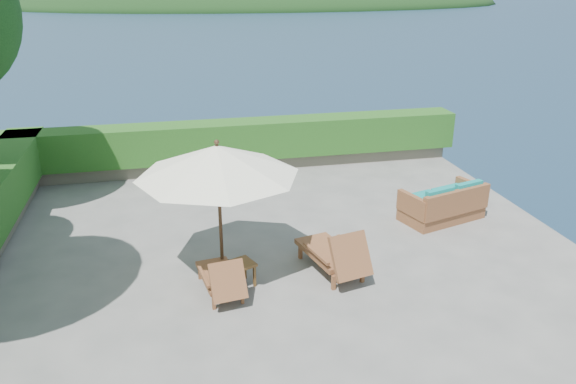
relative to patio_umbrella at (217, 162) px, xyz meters
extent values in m
plane|color=gray|center=(1.15, 0.20, -2.15)|extent=(12.00, 12.00, 0.00)
cube|color=#5D544A|center=(1.15, 0.20, -3.70)|extent=(12.00, 12.00, 3.00)
ellipsoid|color=black|center=(26.15, 140.20, -5.15)|extent=(126.00, 57.60, 12.60)
cube|color=#6A6354|center=(1.15, 5.80, -1.97)|extent=(12.00, 0.60, 0.36)
cube|color=#164A15|center=(1.15, 5.80, -1.30)|extent=(12.40, 0.90, 1.00)
cylinder|color=black|center=(0.00, 0.00, -2.10)|extent=(0.71, 0.71, 0.11)
cylinder|color=#3C2615|center=(0.00, 0.00, -0.93)|extent=(0.06, 0.06, 2.46)
cone|color=white|center=(0.00, 0.00, 0.03)|extent=(2.93, 2.93, 0.54)
sphere|color=#3C2615|center=(0.00, 0.00, 0.35)|extent=(0.09, 0.09, 0.09)
cube|color=brown|center=(-0.27, -1.15, -2.04)|extent=(0.06, 0.06, 0.23)
cube|color=brown|center=(0.21, -1.08, -2.04)|extent=(0.06, 0.06, 0.23)
cube|color=brown|center=(-0.42, -0.12, -2.04)|extent=(0.06, 0.06, 0.23)
cube|color=brown|center=(0.06, -0.05, -2.04)|extent=(0.06, 0.06, 0.23)
cube|color=brown|center=(-0.12, -0.51, -1.89)|extent=(0.74, 1.20, 0.08)
cube|color=brown|center=(-0.02, -1.16, -1.65)|extent=(0.62, 0.45, 0.61)
cube|color=brown|center=(-0.38, -0.73, -1.76)|extent=(0.16, 0.74, 0.04)
cube|color=brown|center=(0.20, -0.64, -1.76)|extent=(0.16, 0.74, 0.04)
cube|color=brown|center=(1.82, -0.98, -2.02)|extent=(0.08, 0.08, 0.28)
cube|color=brown|center=(2.40, -0.84, -2.02)|extent=(0.08, 0.08, 0.28)
cube|color=brown|center=(1.53, 0.25, -2.02)|extent=(0.08, 0.08, 0.28)
cube|color=brown|center=(2.10, 0.39, -2.02)|extent=(0.08, 0.08, 0.28)
cube|color=brown|center=(1.94, -0.19, -1.84)|extent=(1.00, 1.50, 0.10)
cube|color=brown|center=(2.12, -0.96, -1.54)|extent=(0.78, 0.60, 0.74)
cube|color=brown|center=(1.64, -0.48, -1.68)|extent=(0.27, 0.89, 0.05)
cube|color=brown|center=(2.34, -0.31, -1.68)|extent=(0.27, 0.89, 0.05)
cube|color=brown|center=(0.19, -0.71, -1.95)|extent=(0.05, 0.05, 0.41)
cube|color=brown|center=(0.50, -0.58, -1.95)|extent=(0.05, 0.05, 0.41)
cube|color=brown|center=(0.07, -0.40, -1.95)|extent=(0.05, 0.05, 0.41)
cube|color=brown|center=(0.37, -0.28, -1.95)|extent=(0.05, 0.05, 0.41)
cube|color=brown|center=(0.28, -0.49, -1.73)|extent=(0.55, 0.55, 0.05)
cube|color=brown|center=(5.04, 1.40, -1.95)|extent=(1.98, 1.38, 0.40)
cube|color=brown|center=(5.16, 1.00, -1.60)|extent=(1.77, 0.65, 0.55)
cube|color=brown|center=(4.21, 1.15, -1.65)|extent=(0.37, 0.90, 0.45)
cube|color=brown|center=(5.86, 1.65, -1.65)|extent=(0.37, 0.90, 0.45)
cube|color=#128783|center=(4.62, 1.33, -1.66)|extent=(0.95, 0.91, 0.18)
cube|color=#128783|center=(5.42, 1.57, -1.66)|extent=(0.95, 0.91, 0.18)
cube|color=#128783|center=(4.72, 0.97, -1.43)|extent=(0.71, 0.33, 0.36)
cube|color=#128783|center=(5.53, 1.21, -1.43)|extent=(0.71, 0.33, 0.36)
camera|label=1|loc=(-0.76, -9.09, 3.02)|focal=35.00mm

